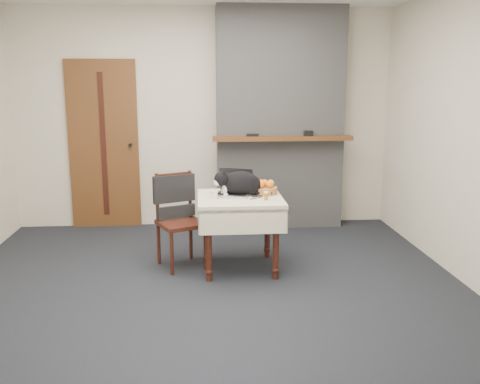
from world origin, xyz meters
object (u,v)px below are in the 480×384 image
(chair, at_px, (177,207))
(door, at_px, (104,145))
(cat, at_px, (241,183))
(cream_jar, at_px, (215,195))
(fruit_basket, at_px, (265,188))
(laptop, at_px, (234,188))
(pill_bottle, at_px, (266,196))
(side_table, at_px, (240,208))

(chair, bearing_deg, door, 97.79)
(cat, relative_size, cream_jar, 8.25)
(cream_jar, bearing_deg, fruit_basket, 20.07)
(laptop, distance_m, pill_bottle, 0.38)
(door, relative_size, cream_jar, 29.64)
(side_table, bearing_deg, cat, 75.43)
(door, relative_size, side_table, 2.56)
(side_table, xyz_separation_m, fruit_basket, (0.25, 0.11, 0.17))
(laptop, height_order, fruit_basket, laptop)
(cat, xyz_separation_m, pill_bottle, (0.21, -0.22, -0.07))
(door, height_order, pill_bottle, door)
(fruit_basket, xyz_separation_m, chair, (-0.84, 0.07, -0.18))
(door, relative_size, pill_bottle, 25.01)
(cream_jar, xyz_separation_m, chair, (-0.35, 0.25, -0.16))
(cream_jar, bearing_deg, door, 126.59)
(pill_bottle, bearing_deg, cream_jar, 168.67)
(side_table, bearing_deg, fruit_basket, 23.43)
(door, bearing_deg, laptop, -46.62)
(side_table, xyz_separation_m, cat, (0.02, 0.06, 0.23))
(chair, bearing_deg, fruit_basket, -29.33)
(cream_jar, height_order, chair, chair)
(door, height_order, fruit_basket, door)
(laptop, bearing_deg, pill_bottle, -23.66)
(cream_jar, bearing_deg, chair, 144.55)
(side_table, relative_size, laptop, 1.92)
(laptop, bearing_deg, chair, -168.94)
(cream_jar, xyz_separation_m, fruit_basket, (0.49, 0.18, 0.02))
(cat, bearing_deg, chair, 154.62)
(fruit_basket, distance_m, chair, 0.86)
(door, xyz_separation_m, pill_bottle, (1.73, -1.80, -0.26))
(pill_bottle, bearing_deg, fruit_basket, 84.53)
(chair, bearing_deg, side_table, -41.50)
(door, height_order, laptop, door)
(fruit_basket, bearing_deg, chair, 175.02)
(side_table, relative_size, cream_jar, 11.56)
(side_table, height_order, laptop, laptop)
(laptop, relative_size, pill_bottle, 5.09)
(door, distance_m, cream_jar, 2.14)
(fruit_basket, bearing_deg, side_table, -156.57)
(side_table, distance_m, chair, 0.62)
(side_table, height_order, fruit_basket, fruit_basket)
(fruit_basket, bearing_deg, pill_bottle, -95.47)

